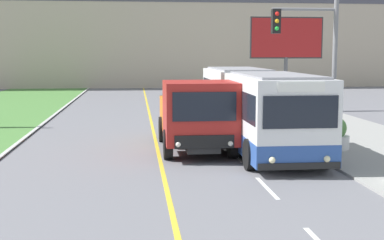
{
  "coord_description": "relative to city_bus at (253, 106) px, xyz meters",
  "views": [
    {
      "loc": [
        -0.8,
        -1.63,
        3.7
      ],
      "look_at": [
        1.1,
        16.38,
        1.4
      ],
      "focal_mm": 50.0,
      "sensor_mm": 36.0,
      "label": 1
    }
  ],
  "objects": [
    {
      "name": "city_bus",
      "position": [
        0.0,
        0.0,
        0.0
      ],
      "size": [
        2.7,
        12.65,
        2.97
      ],
      "color": "white",
      "rests_on": "ground_plane"
    },
    {
      "name": "dump_truck",
      "position": [
        -2.53,
        -1.98,
        -0.14
      ],
      "size": [
        2.58,
        6.49,
        2.68
      ],
      "color": "black",
      "rests_on": "ground_plane"
    },
    {
      "name": "traffic_light_mast",
      "position": [
        1.29,
        -3.66,
        2.02
      ],
      "size": [
        2.28,
        0.32,
        5.52
      ],
      "color": "slate",
      "rests_on": "ground_plane"
    },
    {
      "name": "billboard_large",
      "position": [
        4.63,
        11.63,
        2.89
      ],
      "size": [
        4.61,
        0.24,
        5.88
      ],
      "color": "#59595B",
      "rests_on": "ground_plane"
    },
    {
      "name": "planter_round_second",
      "position": [
        2.69,
        -2.04,
        -0.89
      ],
      "size": [
        1.07,
        1.07,
        1.22
      ],
      "color": "silver",
      "rests_on": "sidewalk_right"
    }
  ]
}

